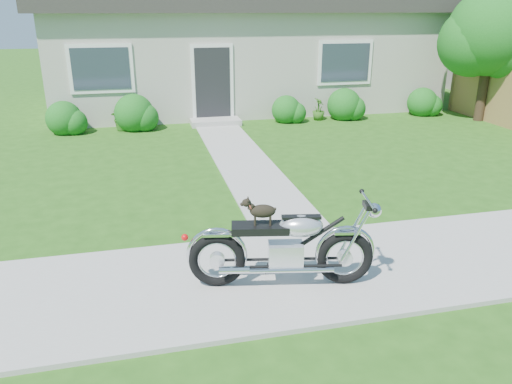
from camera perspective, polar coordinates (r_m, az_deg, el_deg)
ground at (r=7.11m, az=18.98°, el=-7.03°), size 80.00×80.00×0.00m
sidewalk at (r=7.11m, az=19.00°, el=-6.89°), size 24.00×2.20×0.04m
walkway at (r=10.94m, az=-1.67°, el=3.74°), size 1.20×8.00×0.03m
house at (r=17.66m, az=-1.61°, el=17.14°), size 12.60×7.03×4.50m
tree_near at (r=16.02m, az=25.79°, el=15.72°), size 2.50×2.43×3.72m
shrub_row at (r=14.36m, az=-0.89°, el=9.38°), size 11.39×1.06×1.06m
potted_plant_left at (r=14.10m, az=-15.16°, el=8.26°), size 0.63×0.71×0.71m
potted_plant_right at (r=15.02m, az=7.16°, el=9.38°), size 0.49×0.49×0.65m
motorcycle_with_dog at (r=5.82m, az=3.42°, el=-6.26°), size 2.21×0.75×1.10m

